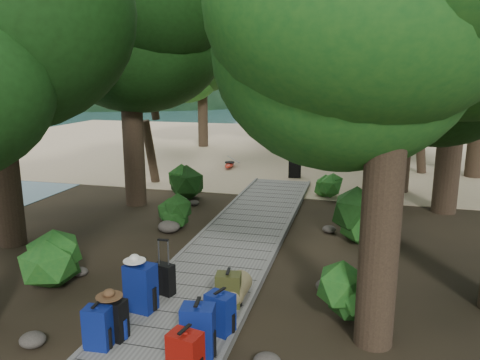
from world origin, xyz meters
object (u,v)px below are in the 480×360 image
(suitcase_on_boardwalk, at_px, (164,279))
(lone_suitcase_on_sand, at_px, (295,168))
(duffel_right_khaki, at_px, (237,287))
(kayak, at_px, (230,164))
(backpack_left_a, at_px, (98,326))
(backpack_right_c, at_px, (220,311))
(backpack_left_b, at_px, (114,317))
(sun_lounger, at_px, (385,168))
(backpack_left_c, at_px, (141,285))
(backpack_right_a, at_px, (185,355))
(backpack_right_d, at_px, (228,288))
(backpack_right_b, at_px, (198,328))

(suitcase_on_boardwalk, bearing_deg, lone_suitcase_on_sand, 102.75)
(duffel_right_khaki, height_order, suitcase_on_boardwalk, suitcase_on_boardwalk)
(lone_suitcase_on_sand, distance_m, kayak, 3.25)
(backpack_left_a, height_order, backpack_right_c, backpack_right_c)
(backpack_left_b, bearing_deg, sun_lounger, 77.87)
(backpack_left_c, height_order, suitcase_on_boardwalk, backpack_left_c)
(backpack_right_a, relative_size, duffel_right_khaki, 1.24)
(backpack_left_a, xyz_separation_m, backpack_right_d, (1.42, 1.63, -0.02))
(kayak, bearing_deg, backpack_left_c, -87.55)
(duffel_right_khaki, bearing_deg, kayak, 109.20)
(backpack_left_c, relative_size, suitcase_on_boardwalk, 1.58)
(backpack_left_a, distance_m, backpack_right_d, 2.16)
(backpack_right_b, xyz_separation_m, backpack_right_d, (0.01, 1.45, -0.09))
(backpack_right_b, xyz_separation_m, suitcase_on_boardwalk, (-1.17, 1.58, -0.13))
(backpack_right_a, bearing_deg, backpack_right_c, 97.21)
(backpack_left_a, height_order, kayak, backpack_left_a)
(backpack_right_a, xyz_separation_m, suitcase_on_boardwalk, (-1.21, 2.14, -0.09))
(lone_suitcase_on_sand, relative_size, kayak, 0.25)
(backpack_left_c, xyz_separation_m, backpack_right_d, (1.33, 0.49, -0.12))
(suitcase_on_boardwalk, bearing_deg, sun_lounger, 87.68)
(backpack_left_b, xyz_separation_m, duffel_right_khaki, (1.39, 1.65, -0.14))
(backpack_right_c, distance_m, suitcase_on_boardwalk, 1.61)
(suitcase_on_boardwalk, relative_size, lone_suitcase_on_sand, 0.74)
(backpack_left_c, height_order, backpack_right_b, backpack_left_c)
(backpack_right_a, xyz_separation_m, sun_lounger, (2.97, 13.93, -0.19))
(suitcase_on_boardwalk, bearing_deg, backpack_right_b, -36.20)
(duffel_right_khaki, bearing_deg, backpack_right_a, -88.29)
(backpack_left_c, distance_m, suitcase_on_boardwalk, 0.65)
(backpack_left_c, relative_size, duffel_right_khaki, 1.49)
(backpack_left_c, xyz_separation_m, lone_suitcase_on_sand, (0.95, 11.09, -0.16))
(backpack_left_c, relative_size, backpack_right_a, 1.20)
(backpack_right_c, xyz_separation_m, duffel_right_khaki, (-0.04, 1.11, -0.14))
(backpack_right_b, xyz_separation_m, duffel_right_khaki, (0.08, 1.73, -0.21))
(backpack_right_c, relative_size, lone_suitcase_on_sand, 0.92)
(backpack_right_d, distance_m, suitcase_on_boardwalk, 1.19)
(backpack_left_a, bearing_deg, backpack_right_d, 45.48)
(backpack_right_a, bearing_deg, lone_suitcase_on_sand, 103.34)
(duffel_right_khaki, bearing_deg, backpack_left_c, -148.00)
(suitcase_on_boardwalk, height_order, kayak, suitcase_on_boardwalk)
(backpack_right_a, xyz_separation_m, duffel_right_khaki, (0.05, 2.29, -0.17))
(backpack_left_c, distance_m, sun_lounger, 13.14)
(backpack_left_b, height_order, backpack_left_c, backpack_left_c)
(backpack_left_a, bearing_deg, backpack_left_c, 81.86)
(backpack_right_c, height_order, sun_lounger, backpack_right_c)
(backpack_right_b, height_order, lone_suitcase_on_sand, backpack_right_b)
(backpack_right_b, bearing_deg, suitcase_on_boardwalk, 118.21)
(duffel_right_khaki, bearing_deg, backpack_left_b, -127.25)
(duffel_right_khaki, relative_size, lone_suitcase_on_sand, 0.79)
(backpack_right_b, xyz_separation_m, lone_suitcase_on_sand, (-0.36, 12.05, -0.13))
(backpack_left_a, distance_m, duffel_right_khaki, 2.43)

